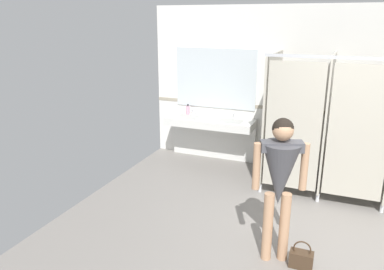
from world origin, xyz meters
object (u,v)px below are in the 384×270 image
at_px(person_standing, 280,174).
at_px(handbag, 301,259).
at_px(paper_cup, 209,117).
at_px(soap_dispenser, 188,110).

relative_size(person_standing, handbag, 5.12).
height_order(person_standing, paper_cup, person_standing).
distance_m(soap_dispenser, paper_cup, 0.58).
bearing_deg(handbag, paper_cup, 127.85).
relative_size(person_standing, soap_dispenser, 8.39).
bearing_deg(paper_cup, soap_dispenser, 153.98).
height_order(handbag, soap_dispenser, soap_dispenser).
distance_m(person_standing, soap_dispenser, 3.53).
bearing_deg(person_standing, paper_cup, 123.88).
xyz_separation_m(person_standing, paper_cup, (-1.68, 2.50, -0.15)).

